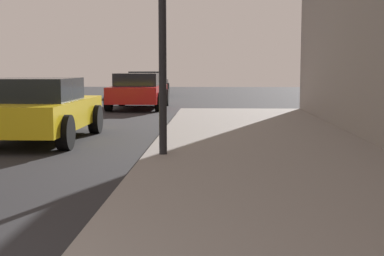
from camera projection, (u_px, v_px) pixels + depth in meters
name	position (u px, v px, depth m)	size (l,w,h in m)	color
car_yellow	(36.00, 109.00, 11.23)	(2.04, 4.01, 1.27)	yellow
car_red	(139.00, 91.00, 20.08)	(1.92, 4.27, 1.27)	red
car_black	(147.00, 84.00, 28.56)	(2.01, 4.37, 1.27)	black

